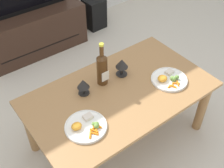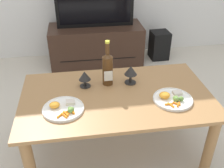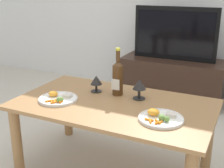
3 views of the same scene
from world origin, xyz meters
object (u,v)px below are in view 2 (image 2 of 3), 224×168
(tv_stand, at_px, (97,45))
(dinner_plate_left, at_px, (63,108))
(wine_bottle, at_px, (108,68))
(goblet_right, at_px, (131,71))
(dining_table, at_px, (116,105))
(floor_speaker, at_px, (159,45))
(dinner_plate_right, at_px, (172,98))
(tv_screen, at_px, (95,2))
(goblet_left, at_px, (85,76))

(tv_stand, bearing_deg, dinner_plate_left, -102.38)
(wine_bottle, relative_size, goblet_right, 2.42)
(dining_table, xyz_separation_m, wine_bottle, (-0.04, 0.15, 0.22))
(floor_speaker, bearing_deg, dining_table, -120.85)
(goblet_right, bearing_deg, dining_table, -132.00)
(goblet_right, height_order, dinner_plate_right, goblet_right)
(dining_table, distance_m, tv_screen, 1.55)
(dining_table, distance_m, goblet_right, 0.26)
(tv_screen, relative_size, floor_speaker, 2.51)
(dining_table, bearing_deg, floor_speaker, 61.96)
(tv_screen, distance_m, floor_speaker, 0.98)
(dinner_plate_right, bearing_deg, dining_table, 161.46)
(dining_table, xyz_separation_m, goblet_left, (-0.20, 0.14, 0.17))
(goblet_right, height_order, dinner_plate_left, goblet_right)
(tv_stand, xyz_separation_m, floor_speaker, (0.80, -0.01, -0.05))
(tv_screen, xyz_separation_m, dinner_plate_left, (-0.36, -1.64, -0.22))
(dinner_plate_left, bearing_deg, dining_table, 18.60)
(goblet_left, bearing_deg, wine_bottle, 4.03)
(goblet_left, xyz_separation_m, dinner_plate_right, (0.56, -0.26, -0.07))
(dining_table, height_order, goblet_left, goblet_left)
(tv_screen, height_order, floor_speaker, tv_screen)
(wine_bottle, distance_m, dinner_plate_right, 0.49)
(dining_table, xyz_separation_m, goblet_right, (0.12, 0.14, 0.18))
(tv_screen, height_order, dinner_plate_left, tv_screen)
(wine_bottle, bearing_deg, dinner_plate_left, -139.54)
(tv_screen, bearing_deg, floor_speaker, -0.40)
(tv_stand, bearing_deg, dining_table, -90.17)
(wine_bottle, distance_m, dinner_plate_left, 0.43)
(goblet_left, xyz_separation_m, goblet_right, (0.33, 0.00, 0.01))
(tv_stand, relative_size, wine_bottle, 3.34)
(tv_screen, relative_size, goblet_right, 6.51)
(wine_bottle, relative_size, dinner_plate_right, 1.27)
(goblet_right, bearing_deg, dinner_plate_left, -151.76)
(floor_speaker, bearing_deg, tv_stand, 176.62)
(dining_table, bearing_deg, dinner_plate_left, -161.40)
(wine_bottle, bearing_deg, dining_table, -75.14)
(dining_table, relative_size, wine_bottle, 3.89)
(goblet_right, distance_m, dinner_plate_right, 0.35)
(floor_speaker, relative_size, dinner_plate_left, 1.36)
(dinner_plate_left, bearing_deg, goblet_right, 28.24)
(floor_speaker, relative_size, dinner_plate_right, 1.36)
(tv_screen, bearing_deg, dinner_plate_left, -102.40)
(tv_stand, relative_size, tv_screen, 1.24)
(tv_stand, xyz_separation_m, dinner_plate_right, (0.35, -1.64, 0.29))
(floor_speaker, height_order, wine_bottle, wine_bottle)
(wine_bottle, height_order, dinner_plate_left, wine_bottle)
(tv_screen, xyz_separation_m, floor_speaker, (0.80, -0.01, -0.57))
(wine_bottle, bearing_deg, tv_stand, 88.16)
(goblet_left, bearing_deg, tv_stand, 81.43)
(dining_table, xyz_separation_m, dinner_plate_left, (-0.36, -0.12, 0.10))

